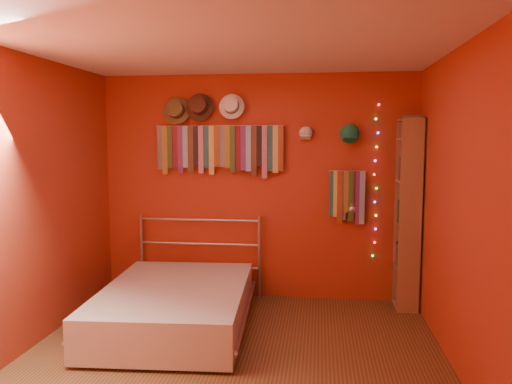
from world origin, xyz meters
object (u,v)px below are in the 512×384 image
at_px(bookshelf, 412,213).
at_px(bed, 175,305).
at_px(reading_lamp, 352,209).
at_px(tie_rack, 220,147).

height_order(bookshelf, bed, bookshelf).
bearing_deg(reading_lamp, bookshelf, 1.92).
xyz_separation_m(tie_rack, bookshelf, (2.07, -0.15, -0.68)).
bearing_deg(reading_lamp, tie_rack, 173.08).
relative_size(tie_rack, bookshelf, 0.72).
distance_m(bookshelf, bed, 2.59).
relative_size(bookshelf, bed, 1.02).
distance_m(reading_lamp, bookshelf, 0.62).
bearing_deg(tie_rack, bookshelf, -4.28).
bearing_deg(reading_lamp, bed, -153.60).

